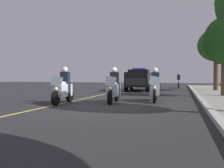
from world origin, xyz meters
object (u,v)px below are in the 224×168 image
Objects in this scene: police_motorcycle_trailing at (155,88)px; police_suv at (139,79)px; tree_behind_suv at (216,45)px; police_motorcycle_lead_right at (114,88)px; police_motorcycle_lead_left at (63,89)px; cyclist_background at (179,81)px.

police_suv is at bearing -164.31° from police_motorcycle_trailing.
police_motorcycle_trailing is 0.43× the size of police_suv.
police_motorcycle_trailing is 0.40× the size of tree_behind_suv.
police_suv reaches higher than police_motorcycle_lead_right.
tree_behind_suv is (-9.80, 4.13, 3.28)m from police_motorcycle_trailing.
tree_behind_suv reaches higher than police_motorcycle_trailing.
police_motorcycle_lead_left is 0.43× the size of police_suv.
police_suv is at bearing -80.10° from tree_behind_suv.
police_motorcycle_lead_left is at bearing -34.01° from tree_behind_suv.
police_motorcycle_trailing is (-1.17, 1.83, 0.00)m from police_motorcycle_lead_right.
tree_behind_suv reaches higher than police_motorcycle_lead_left.
police_motorcycle_trailing is at bearing 122.59° from police_motorcycle_lead_right.
police_motorcycle_lead_right is at bearing 115.60° from police_motorcycle_lead_left.
police_motorcycle_lead_right reaches higher than cyclist_background.
police_motorcycle_lead_left and police_motorcycle_trailing have the same top height.
police_suv is at bearing -176.50° from police_motorcycle_lead_right.
cyclist_background is (-5.73, 3.39, -0.22)m from police_suv.
cyclist_background is at bearing 163.46° from police_motorcycle_lead_left.
police_suv is at bearing -30.61° from cyclist_background.
tree_behind_suv reaches higher than cyclist_background.
tree_behind_suv is at bearing 157.16° from police_motorcycle_trailing.
police_motorcycle_lead_left is 4.53m from police_motorcycle_trailing.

